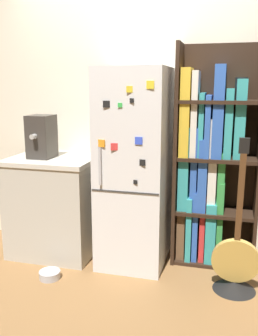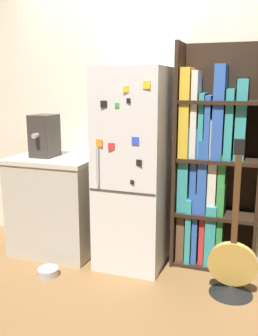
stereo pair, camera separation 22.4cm
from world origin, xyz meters
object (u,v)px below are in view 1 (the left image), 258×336
refrigerator (134,169)px  pet_bowl (50,274)px  espresso_machine (42,137)px  bookshelf (209,165)px  guitar (235,270)px

refrigerator → pet_bowl: 1.13m
refrigerator → espresso_machine: size_ratio=4.44×
bookshelf → guitar: (0.25, -0.47, -0.72)m
refrigerator → guitar: refrigerator is taller
guitar → pet_bowl: size_ratio=6.86×
guitar → bookshelf: bearing=118.4°
guitar → pet_bowl: (-1.47, -0.21, -0.14)m
bookshelf → espresso_machine: (-1.48, -0.20, 0.22)m
refrigerator → bookshelf: bookshelf is taller
espresso_machine → bookshelf: bearing=7.8°
pet_bowl → guitar: bearing=8.0°
refrigerator → pet_bowl: refrigerator is taller
bookshelf → refrigerator: bearing=-165.0°
guitar → pet_bowl: bearing=-172.0°
bookshelf → espresso_machine: bookshelf is taller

